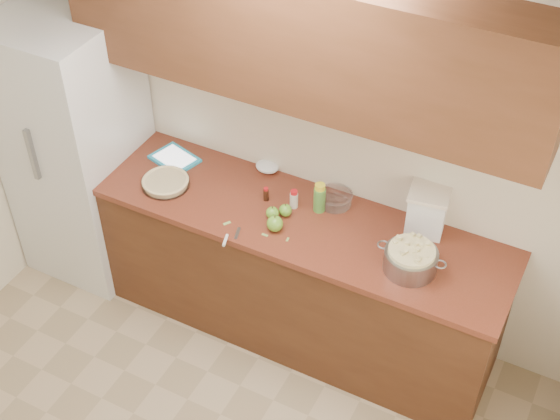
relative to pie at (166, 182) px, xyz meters
The scene contains 20 objects.
room_shell 1.60m from the pie, 61.90° to the right, with size 3.60×3.60×3.60m.
counter_run 0.88m from the pie, ahead, with size 2.64×0.68×0.92m.
upper_cabinets 1.27m from the pie, 19.37° to the left, with size 2.60×0.34×0.70m, color #5B311C.
fridge 0.71m from the pie, behind, with size 0.70×0.70×1.80m, color silver.
pie is the anchor object (origin of this frame).
colander 1.51m from the pie, ahead, with size 0.38×0.28×0.14m.
flour_canister 1.52m from the pie, 13.29° to the left, with size 0.25×0.25×0.27m.
tablet 0.24m from the pie, 110.96° to the left, with size 0.32×0.27×0.02m.
paring_knife 0.61m from the pie, 23.26° to the right, with size 0.07×0.18×0.02m.
lemon_bottle 0.92m from the pie, 13.59° to the left, with size 0.07×0.07×0.19m.
cinnamon_shaker 0.78m from the pie, 13.09° to the left, with size 0.05×0.05×0.12m.
vanilla_bottle 0.61m from the pie, 14.87° to the left, with size 0.03×0.03×0.09m.
mixing_bowl 1.00m from the pie, 17.96° to the left, with size 0.20×0.20×0.08m.
paper_towel 0.61m from the pie, 40.48° to the left, with size 0.14×0.12×0.06m, color white.
apple_left 0.69m from the pie, ahead, with size 0.07×0.07×0.09m.
apple_center 0.75m from the pie, ahead, with size 0.07×0.07×0.09m.
apple_front 0.75m from the pie, ahead, with size 0.09×0.09×0.10m.
peel_a 0.73m from the pie, ahead, with size 0.04×0.01×0.00m, color #8AB055.
peel_b 0.50m from the pie, 14.10° to the right, with size 0.04×0.02×0.00m, color #8AB055.
peel_c 0.85m from the pie, ahead, with size 0.03×0.01×0.00m, color #8AB055.
Camera 1 is at (1.49, -1.46, 3.84)m, focal length 50.00 mm.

